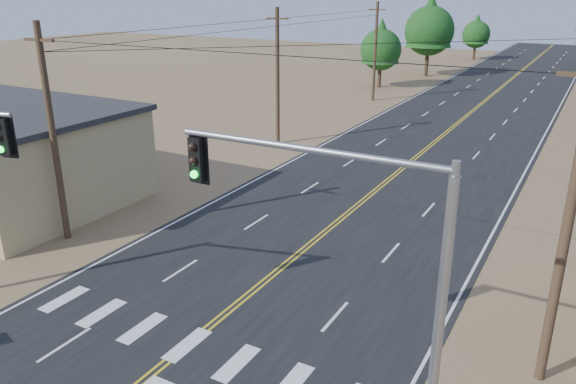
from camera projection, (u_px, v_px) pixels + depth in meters
The scene contains 9 objects.
road at pixel (400, 170), 36.82m from camera, with size 15.00×200.00×0.02m, color black.
utility_pole_left_near at pixel (53, 134), 25.16m from camera, with size 1.80×0.30×10.00m.
utility_pole_left_mid at pixel (278, 76), 41.54m from camera, with size 1.80×0.30×10.00m.
utility_pole_left_far at pixel (375, 51), 57.92m from camera, with size 1.80×0.30×10.00m.
utility_pole_right_near at pixel (567, 225), 15.50m from camera, with size 1.80×0.30×10.00m.
signal_mast_right at pixel (357, 250), 13.36m from camera, with size 7.17×0.50×7.92m.
tree_left_near at pixel (381, 45), 65.86m from camera, with size 4.81×4.81×8.01m.
tree_left_mid at pixel (430, 26), 73.96m from camera, with size 6.45×6.45×10.75m.
tree_left_far at pixel (476, 32), 91.88m from camera, with size 4.42×4.42×7.37m.
Camera 1 is at (10.74, -4.21, 11.28)m, focal length 35.00 mm.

